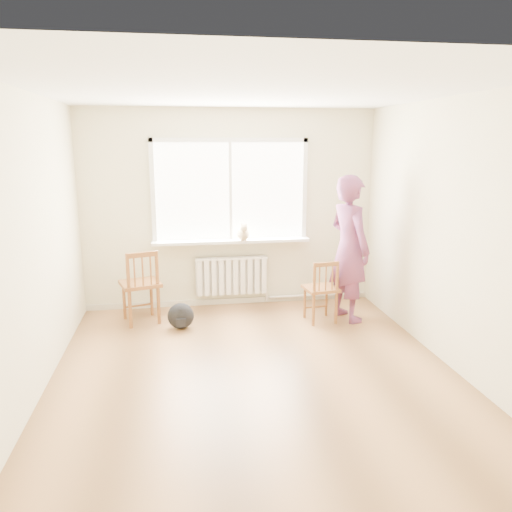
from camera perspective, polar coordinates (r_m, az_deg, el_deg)
name	(u,v)px	position (r m, az deg, el deg)	size (l,w,h in m)	color
floor	(256,374)	(5.11, -0.05, -13.29)	(4.50, 4.50, 0.00)	#A67244
ceiling	(255,90)	(4.61, -0.06, 18.43)	(4.50, 4.50, 0.00)	white
back_wall	(230,209)	(6.88, -2.96, 5.33)	(4.00, 0.01, 2.70)	beige
window	(230,187)	(6.82, -2.97, 7.91)	(2.12, 0.05, 1.42)	white
windowsill	(231,241)	(6.84, -2.83, 1.72)	(2.15, 0.22, 0.04)	white
radiator	(232,275)	(6.97, -2.80, -2.21)	(1.00, 0.12, 0.55)	white
heating_pipe	(317,295)	(7.33, 6.99, -4.45)	(0.04, 0.04, 1.40)	silver
baseboard	(231,301)	(7.16, -2.83, -5.14)	(4.00, 0.03, 0.08)	beige
chair_left	(141,287)	(6.45, -12.99, -3.42)	(0.58, 0.56, 0.95)	brown
chair_right	(322,291)	(6.39, 7.55, -3.98)	(0.44, 0.43, 0.81)	brown
person	(349,249)	(6.44, 10.61, 0.84)	(0.68, 0.45, 1.87)	#BF3F4B
cat	(243,233)	(6.75, -1.48, 2.67)	(0.18, 0.39, 0.26)	beige
backpack	(181,316)	(6.26, -8.60, -6.79)	(0.33, 0.24, 0.33)	black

